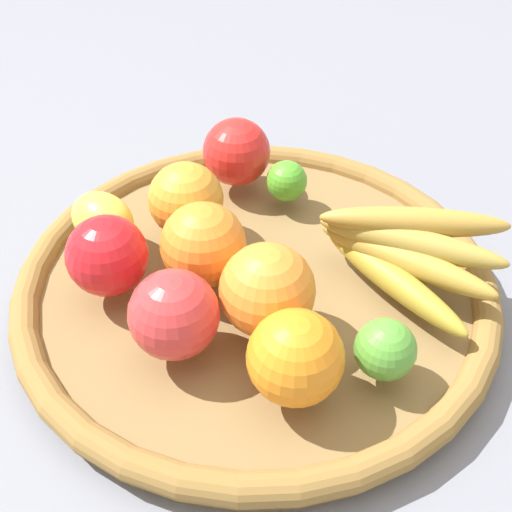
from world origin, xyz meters
TOP-DOWN VIEW (x-y plane):
  - ground_plane at (0.00, 0.00)m, footprint 2.40×2.40m
  - basket at (0.00, 0.00)m, footprint 0.47×0.47m
  - orange_0 at (0.05, 0.00)m, footprint 0.11×0.11m
  - banana_bunch at (-0.14, 0.03)m, footprint 0.18×0.17m
  - orange_3 at (-0.01, 0.14)m, footprint 0.10×0.10m
  - apple_1 at (0.00, -0.15)m, footprint 0.10×0.10m
  - apple_2 at (0.08, 0.08)m, footprint 0.10×0.10m
  - orange_2 at (0.06, -0.07)m, footprint 0.11×0.11m
  - lime_1 at (-0.05, -0.11)m, footprint 0.06×0.06m
  - lemon_0 at (0.14, -0.07)m, footprint 0.09×0.09m
  - orange_1 at (0.00, 0.07)m, footprint 0.09×0.09m
  - apple_0 at (0.14, -0.00)m, footprint 0.08×0.08m
  - lime_0 at (-0.09, 0.13)m, footprint 0.07×0.07m

SIDE VIEW (x-z plane):
  - ground_plane at x=0.00m, z-range 0.00..0.00m
  - basket at x=0.00m, z-range 0.00..0.04m
  - lime_1 at x=-0.05m, z-range 0.04..0.08m
  - lime_0 at x=-0.09m, z-range 0.04..0.09m
  - lemon_0 at x=0.14m, z-range 0.04..0.09m
  - banana_bunch at x=-0.14m, z-range 0.04..0.10m
  - apple_1 at x=0.00m, z-range 0.04..0.11m
  - apple_0 at x=0.14m, z-range 0.04..0.11m
  - orange_2 at x=0.06m, z-range 0.04..0.11m
  - apple_2 at x=0.08m, z-range 0.04..0.11m
  - orange_3 at x=-0.01m, z-range 0.04..0.12m
  - orange_0 at x=0.05m, z-range 0.04..0.12m
  - orange_1 at x=0.00m, z-range 0.04..0.12m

